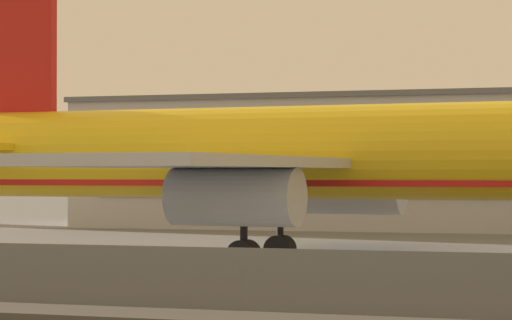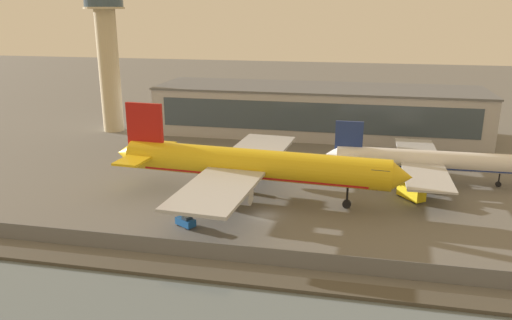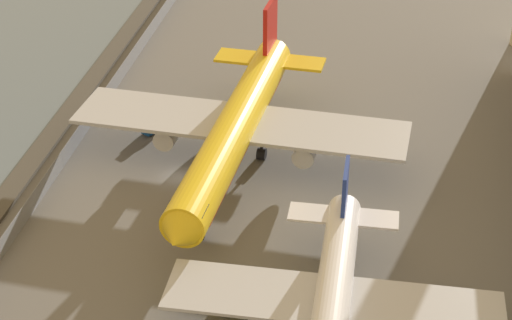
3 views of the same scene
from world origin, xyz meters
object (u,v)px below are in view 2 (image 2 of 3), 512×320
Objects in this scene: cargo_jet_yellow at (250,165)px; control_tower at (107,46)px; ops_van at (412,192)px; baggage_tug at (186,222)px; passenger_jet_white at (428,161)px.

cargo_jet_yellow is 1.33× the size of control_tower.
cargo_jet_yellow is 29.05m from ops_van.
baggage_tug is at bearing -116.97° from cargo_jet_yellow.
control_tower is (-79.77, 27.59, 18.44)m from passenger_jet_white.
baggage_tug is (-38.72, -29.21, -3.58)m from passenger_jet_white.
cargo_jet_yellow is 66.60m from control_tower.
cargo_jet_yellow is at bearing -154.11° from passenger_jet_white.
cargo_jet_yellow is 9.87× the size of ops_van.
cargo_jet_yellow is 1.33× the size of passenger_jet_white.
control_tower is at bearing 125.86° from baggage_tug.
cargo_jet_yellow is 16.43m from baggage_tug.
control_tower reaches higher than cargo_jet_yellow.
control_tower is at bearing 138.22° from cargo_jet_yellow.
baggage_tug is at bearing -142.97° from passenger_jet_white.
cargo_jet_yellow reaches higher than ops_van.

